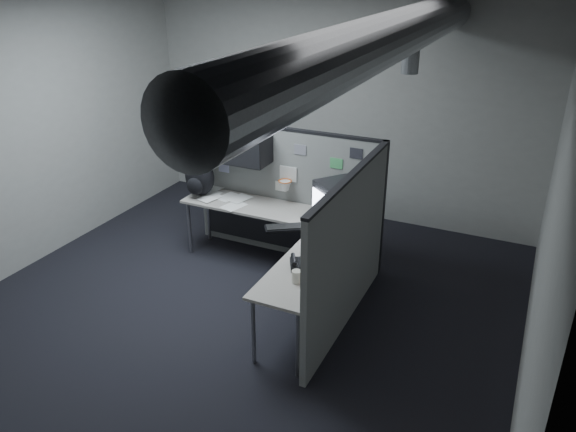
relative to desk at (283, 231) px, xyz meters
The scene contains 12 objects.
room 1.69m from the desk, 59.55° to the right, with size 5.62×5.62×3.22m.
partition_back 0.77m from the desk, 126.93° to the left, with size 2.44×0.42×1.63m.
partition_right 1.09m from the desk, 26.97° to the right, with size 0.07×2.23×1.63m.
desk is the anchor object (origin of this frame).
monitor 0.72m from the desk, 18.16° to the left, with size 0.61×0.61×0.50m.
keyboard 0.25m from the desk, 50.34° to the right, with size 0.51×0.41×0.04m.
mouse 0.73m from the desk, 31.91° to the right, with size 0.28×0.27×0.05m.
phone 1.05m from the desk, 55.20° to the right, with size 0.27×0.28×0.10m.
bottles 1.42m from the desk, 54.91° to the right, with size 0.12×0.16×0.07m.
cup 1.32m from the desk, 58.91° to the right, with size 0.09×0.09×0.12m, color beige.
papers 1.04m from the desk, 162.83° to the left, with size 0.79×0.64×0.02m.
backpack 1.34m from the desk, 168.46° to the left, with size 0.43×0.41×0.47m.
Camera 1 is at (2.62, -4.42, 3.41)m, focal length 35.00 mm.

